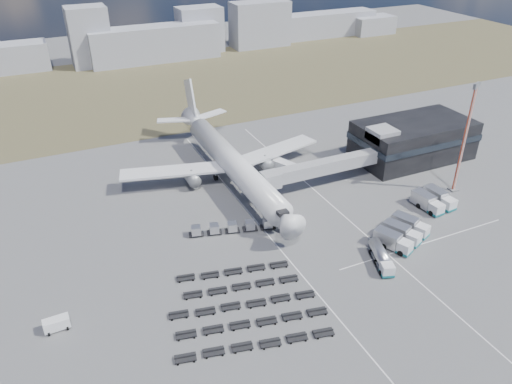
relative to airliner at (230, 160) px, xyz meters
name	(u,v)px	position (x,y,z in m)	size (l,w,h in m)	color
ground	(295,253)	(0.00, -32.38, -5.29)	(420.00, 420.00, 0.00)	#565659
grass_strip	(150,88)	(0.00, 77.62, -5.29)	(420.00, 90.00, 0.01)	brown
lane_markings	(330,233)	(9.77, -29.38, -5.29)	(47.12, 110.00, 0.01)	silver
terminal	(413,139)	(47.77, -8.41, -0.04)	(30.40, 16.40, 11.00)	black
jet_bridge	(313,169)	(15.90, -11.95, -0.24)	(30.30, 3.80, 7.05)	#939399
airliner	(230,160)	(0.00, 0.00, 0.00)	(51.59, 64.53, 17.62)	white
skyline	(78,45)	(-18.57, 118.90, 2.99)	(309.08, 23.85, 23.61)	#9A9CA8
fuel_tanker	(381,257)	(12.96, -41.98, -3.82)	(5.14, 9.34, 2.94)	white
pushback_tug	(288,225)	(2.77, -24.38, -4.49)	(3.62, 2.04, 1.59)	white
utility_van	(57,324)	(-43.42, -34.22, -4.22)	(3.96, 1.79, 2.14)	white
catering_truck	(283,168)	(13.25, -2.30, -3.73)	(5.08, 7.18, 3.05)	white
service_trucks_near	(402,233)	(21.33, -37.47, -3.64)	(12.16, 10.92, 3.03)	white
service_trucks_far	(434,200)	(35.90, -30.26, -3.59)	(7.17, 8.33, 3.13)	white
uld_row	(232,227)	(-8.12, -20.74, -4.13)	(17.57, 6.15, 1.94)	black
baggage_dollies	(244,306)	(-14.81, -42.13, -4.91)	(27.36, 23.95, 0.77)	black
floodlight_mast	(464,139)	(45.60, -26.44, 7.62)	(2.43, 1.99, 25.75)	red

